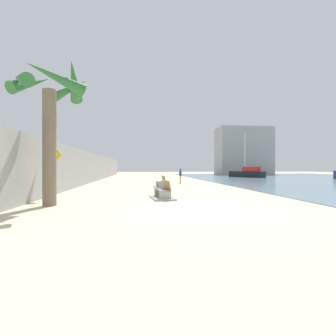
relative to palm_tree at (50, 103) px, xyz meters
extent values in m
plane|color=beige|center=(5.88, 16.18, -4.48)|extent=(120.00, 120.00, 0.00)
cube|color=#9E9E99|center=(-1.62, 16.18, -2.86)|extent=(0.80, 64.00, 3.23)
cylinder|color=#7A6651|center=(-0.03, 0.00, -1.96)|extent=(0.57, 0.57, 5.04)
cone|color=#2D6B33|center=(0.98, 0.13, 1.00)|extent=(0.84, 2.35, 1.57)
cone|color=#2D6B33|center=(0.42, 0.99, 0.82)|extent=(2.38, 1.49, 1.25)
cone|color=#2D6B33|center=(-0.95, 0.45, 0.98)|extent=(1.52, 2.32, 1.53)
cone|color=#2D6B33|center=(-0.93, -0.63, 0.80)|extent=(1.80, 2.26, 1.21)
cone|color=#2D6B33|center=(0.55, -0.94, 0.80)|extent=(2.31, 1.72, 1.20)
cube|color=#9E9E99|center=(5.15, 1.20, -4.23)|extent=(0.62, 0.26, 0.50)
cube|color=#9E9E99|center=(5.00, 2.59, -4.23)|extent=(0.62, 0.26, 0.50)
cube|color=#997047|center=(5.08, 1.90, -4.03)|extent=(0.66, 1.64, 0.06)
cube|color=#997047|center=(5.30, 1.92, -3.75)|extent=(0.33, 1.61, 0.50)
cube|color=#9E9E99|center=(5.08, 1.90, -4.44)|extent=(1.31, 2.20, 0.08)
cube|color=#9E9E99|center=(5.65, 8.52, -4.23)|extent=(0.61, 0.23, 0.50)
cube|color=#9E9E99|center=(5.59, 9.92, -4.23)|extent=(0.61, 0.23, 0.50)
cube|color=#997047|center=(5.62, 9.22, -4.03)|extent=(0.57, 1.62, 0.06)
cube|color=#997047|center=(5.85, 9.23, -3.75)|extent=(0.23, 1.61, 0.50)
cube|color=#9E9E99|center=(5.62, 9.22, -4.44)|extent=(1.19, 2.14, 0.08)
cylinder|color=gold|center=(8.08, 14.43, -4.09)|extent=(0.12, 0.12, 0.76)
cylinder|color=gold|center=(8.09, 14.30, -4.09)|extent=(0.12, 0.12, 0.76)
cube|color=navy|center=(8.09, 14.37, -3.44)|extent=(0.19, 0.33, 0.54)
sphere|color=brown|center=(8.09, 14.37, -3.04)|extent=(0.21, 0.21, 0.21)
cylinder|color=navy|center=(8.08, 14.59, -3.42)|extent=(0.09, 0.09, 0.49)
cylinder|color=navy|center=(8.10, 14.15, -3.42)|extent=(0.09, 0.09, 0.49)
cube|color=black|center=(21.19, 28.02, -3.95)|extent=(4.29, 6.07, 0.97)
cube|color=red|center=(21.65, 27.22, -3.09)|extent=(2.21, 2.86, 0.75)
cylinder|color=silver|center=(21.04, 28.29, -0.41)|extent=(0.12, 0.12, 6.11)
cylinder|color=slate|center=(-0.59, 2.35, -3.17)|extent=(0.08, 0.08, 2.61)
cube|color=yellow|center=(-0.59, 2.35, -2.16)|extent=(0.85, 0.03, 0.85)
cube|color=#9E9E99|center=(27.55, 44.18, 0.86)|extent=(12.00, 6.00, 10.67)
camera|label=1|loc=(3.84, -11.57, -2.80)|focal=27.22mm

